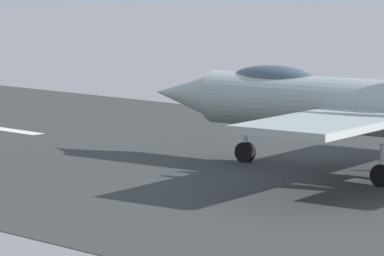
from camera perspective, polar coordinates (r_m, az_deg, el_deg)
name	(u,v)px	position (r m, az deg, el deg)	size (l,w,h in m)	color
fighter_jet	(357,105)	(40.22, 8.12, 1.15)	(16.56, 14.29, 5.65)	#9FA7A5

